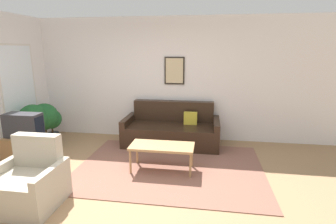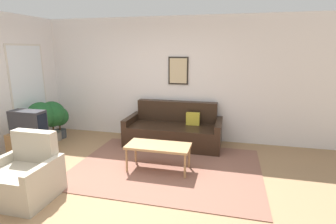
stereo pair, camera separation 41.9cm
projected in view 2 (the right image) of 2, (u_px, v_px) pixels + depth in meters
ground_plane at (114, 191)px, 3.80m from camera, size 16.00×16.00×0.00m
area_rug at (167, 167)px, 4.56m from camera, size 3.17×2.32×0.01m
wall_back at (160, 79)px, 5.91m from camera, size 8.00×0.09×2.70m
couch at (174, 131)px, 5.62m from camera, size 2.00×0.90×0.89m
coffee_table at (158, 147)px, 4.38m from camera, size 1.06×0.49×0.45m
tv_stand at (31, 147)px, 4.81m from camera, size 0.67×0.47×0.53m
tv at (28, 122)px, 4.70m from camera, size 0.61×0.28×0.41m
armchair at (25, 178)px, 3.59m from camera, size 0.83×0.76×0.88m
potted_plant_tall at (41, 117)px, 5.57m from camera, size 0.57×0.57×0.92m
potted_plant_by_window at (59, 119)px, 6.01m from camera, size 0.43×0.43×0.73m
potted_plant_small at (52, 116)px, 5.81m from camera, size 0.57×0.57×0.89m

